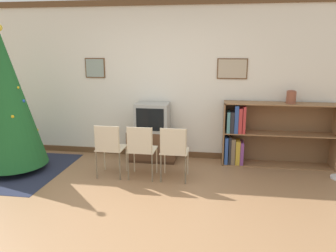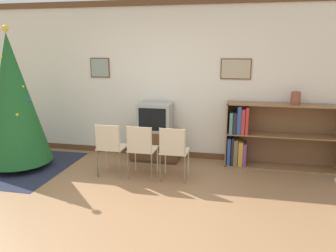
% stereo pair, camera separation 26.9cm
% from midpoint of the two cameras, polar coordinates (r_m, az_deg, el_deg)
% --- Properties ---
extents(ground_plane, '(24.00, 24.00, 0.00)m').
position_cam_midpoint_polar(ground_plane, '(4.00, -5.55, -15.32)').
color(ground_plane, '#936B47').
extents(wall_back, '(8.71, 0.11, 2.70)m').
position_cam_midpoint_polar(wall_back, '(5.76, 1.04, 7.81)').
color(wall_back, silver).
rests_on(wall_back, ground_plane).
extents(area_rug, '(1.56, 1.78, 0.01)m').
position_cam_midpoint_polar(area_rug, '(5.92, -23.11, -6.54)').
color(area_rug, '#23283D').
rests_on(area_rug, ground_plane).
extents(christmas_tree, '(1.04, 1.04, 2.24)m').
position_cam_midpoint_polar(christmas_tree, '(5.65, -24.15, 4.22)').
color(christmas_tree, maroon).
rests_on(christmas_tree, area_rug).
extents(tv_console, '(0.83, 0.44, 0.53)m').
position_cam_midpoint_polar(tv_console, '(5.72, -0.84, -3.34)').
color(tv_console, '#412A1A').
rests_on(tv_console, ground_plane).
extents(television, '(0.56, 0.43, 0.48)m').
position_cam_midpoint_polar(television, '(5.59, -0.86, 1.58)').
color(television, '#9E9E99').
rests_on(television, tv_console).
extents(folding_chair_left, '(0.40, 0.40, 0.82)m').
position_cam_midpoint_polar(folding_chair_left, '(5.00, -8.52, -3.50)').
color(folding_chair_left, beige).
rests_on(folding_chair_left, ground_plane).
extents(folding_chair_center, '(0.40, 0.40, 0.82)m').
position_cam_midpoint_polar(folding_chair_center, '(4.86, -3.10, -3.88)').
color(folding_chair_center, beige).
rests_on(folding_chair_center, ground_plane).
extents(folding_chair_right, '(0.40, 0.40, 0.82)m').
position_cam_midpoint_polar(folding_chair_right, '(4.76, 2.60, -4.24)').
color(folding_chair_right, beige).
rests_on(folding_chair_right, ground_plane).
extents(bookshelf, '(1.78, 0.36, 1.05)m').
position_cam_midpoint_polar(bookshelf, '(5.61, 17.38, -1.74)').
color(bookshelf, olive).
rests_on(bookshelf, ground_plane).
extents(vase, '(0.15, 0.15, 0.21)m').
position_cam_midpoint_polar(vase, '(5.54, 22.65, 4.54)').
color(vase, brown).
rests_on(vase, bookshelf).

